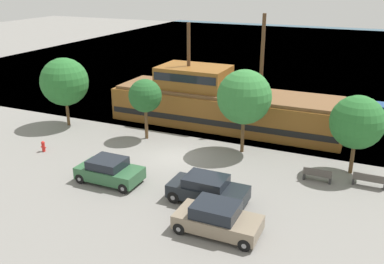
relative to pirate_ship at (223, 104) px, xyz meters
The scene contains 13 objects.
ground_plane 7.82m from the pirate_ship, 95.25° to the right, with size 160.00×160.00×0.00m, color gray.
water_surface 36.45m from the pirate_ship, 91.10° to the left, with size 80.00×80.00×0.00m, color #33566B.
pirate_ship is the anchor object (origin of this frame).
parked_car_curb_front 15.68m from the pirate_ship, 70.69° to the right, with size 4.06×2.00×1.51m.
parked_car_curb_mid 12.71m from the pirate_ship, 101.54° to the right, with size 3.82×2.00×1.45m.
parked_car_curb_rear 12.83m from the pirate_ship, 73.39° to the right, with size 4.25×1.94×1.48m.
fire_hydrant 14.09m from the pirate_ship, 132.10° to the right, with size 0.42×0.25×0.76m.
bench_promenade_east 13.47m from the pirate_ship, 30.71° to the right, with size 1.82×0.45×0.85m.
bench_promenade_west 11.46m from the pirate_ship, 40.30° to the right, with size 1.63×0.45×0.85m.
tree_row_east 12.75m from the pirate_ship, 155.58° to the right, with size 3.78×3.78×5.50m.
tree_row_mideast 6.86m from the pirate_ship, 128.21° to the right, with size 2.44×2.44×4.53m.
tree_row_midwest 6.16m from the pirate_ship, 56.23° to the right, with size 3.66×3.66×5.76m.
tree_row_west 11.76m from the pirate_ship, 26.90° to the right, with size 3.24×3.24×4.94m.
Camera 1 is at (11.95, -23.65, 11.56)m, focal length 40.00 mm.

